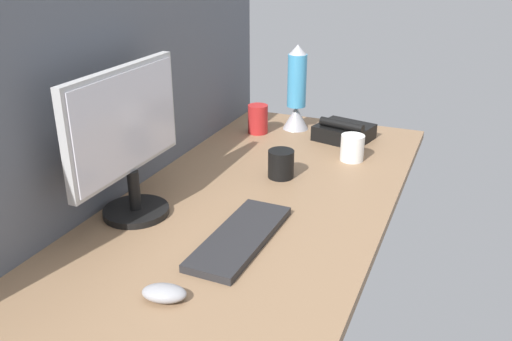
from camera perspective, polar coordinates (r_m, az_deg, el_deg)
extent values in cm
cube|color=#8C6B4C|center=(150.91, -2.05, -4.74)|extent=(180.00, 80.00, 3.00)
cube|color=#565B66|center=(157.84, -14.81, 8.33)|extent=(180.00, 5.00, 61.40)
cylinder|color=black|center=(151.29, -12.60, -4.23)|extent=(18.00, 18.00, 1.80)
cylinder|color=black|center=(148.51, -12.82, -2.04)|extent=(3.20, 3.20, 11.00)
cube|color=#B7B7B7|center=(142.11, -13.83, 5.13)|extent=(44.56, 2.40, 27.80)
cube|color=silver|center=(141.30, -13.37, 5.07)|extent=(42.16, 0.60, 25.40)
cube|color=#262628|center=(135.27, -1.65, -7.07)|extent=(37.27, 13.80, 2.00)
ellipsoid|color=#99999E|center=(116.15, -9.72, -12.71)|extent=(7.73, 10.66, 3.40)
cylinder|color=black|center=(169.28, 2.67, 0.70)|extent=(8.25, 8.25, 8.92)
cylinder|color=white|center=(185.27, 10.19, 2.39)|extent=(7.99, 7.99, 8.99)
torus|color=white|center=(189.52, 10.54, 2.99)|extent=(4.95, 1.00, 4.95)
cylinder|color=red|center=(209.01, 0.20, 5.49)|extent=(7.69, 7.69, 11.12)
cone|color=#A5A5AD|center=(214.74, 4.25, 5.65)|extent=(10.18, 10.18, 9.25)
cylinder|color=#3F99CC|center=(210.76, 4.37, 9.49)|extent=(7.40, 7.40, 20.35)
cone|color=#A5A5AD|center=(208.25, 4.47, 12.70)|extent=(6.66, 6.66, 3.70)
cube|color=black|center=(205.25, 9.33, 4.02)|extent=(20.92, 22.41, 5.60)
cylinder|color=black|center=(199.54, 9.08, 4.82)|extent=(7.06, 17.38, 3.20)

